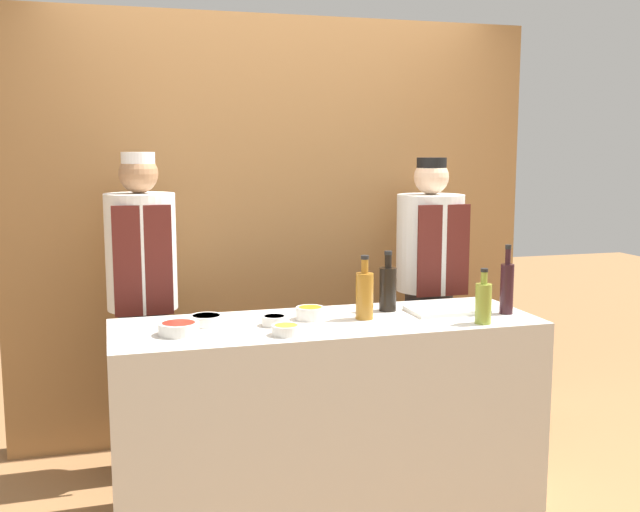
# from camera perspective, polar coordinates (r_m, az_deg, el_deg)

# --- Properties ---
(ground_plane) EXTENTS (14.00, 14.00, 0.00)m
(ground_plane) POSITION_cam_1_polar(r_m,az_deg,el_deg) (3.70, 0.57, -18.61)
(ground_plane) COLOR olive
(cabinet_wall) EXTENTS (3.02, 0.18, 2.40)m
(cabinet_wall) POSITION_cam_1_polar(r_m,az_deg,el_deg) (4.37, -3.42, 2.04)
(cabinet_wall) COLOR olive
(cabinet_wall) RESTS_ON ground_plane
(counter) EXTENTS (1.92, 0.64, 0.89)m
(counter) POSITION_cam_1_polar(r_m,az_deg,el_deg) (3.52, 0.58, -12.10)
(counter) COLOR beige
(counter) RESTS_ON ground_plane
(sauce_bowl_brown) EXTENTS (0.15, 0.15, 0.05)m
(sauce_bowl_brown) POSITION_cam_1_polar(r_m,az_deg,el_deg) (3.34, -8.65, -4.82)
(sauce_bowl_brown) COLOR silver
(sauce_bowl_brown) RESTS_ON counter
(sauce_bowl_purple) EXTENTS (0.11, 0.11, 0.04)m
(sauce_bowl_purple) POSITION_cam_1_polar(r_m,az_deg,el_deg) (3.31, -3.50, -4.89)
(sauce_bowl_purple) COLOR silver
(sauce_bowl_purple) RESTS_ON counter
(sauce_bowl_red) EXTENTS (0.17, 0.17, 0.05)m
(sauce_bowl_red) POSITION_cam_1_polar(r_m,az_deg,el_deg) (3.20, -10.72, -5.40)
(sauce_bowl_red) COLOR silver
(sauce_bowl_red) RESTS_ON counter
(sauce_bowl_orange) EXTENTS (0.13, 0.13, 0.06)m
(sauce_bowl_orange) POSITION_cam_1_polar(r_m,az_deg,el_deg) (3.42, -0.75, -4.32)
(sauce_bowl_orange) COLOR silver
(sauce_bowl_orange) RESTS_ON counter
(sauce_bowl_yellow) EXTENTS (0.12, 0.12, 0.04)m
(sauce_bowl_yellow) POSITION_cam_1_polar(r_m,az_deg,el_deg) (3.14, -2.60, -5.61)
(sauce_bowl_yellow) COLOR silver
(sauce_bowl_yellow) RESTS_ON counter
(cutting_board) EXTENTS (0.36, 0.23, 0.02)m
(cutting_board) POSITION_cam_1_polar(r_m,az_deg,el_deg) (3.62, 9.62, -4.08)
(cutting_board) COLOR white
(cutting_board) RESTS_ON counter
(bottle_oil) EXTENTS (0.07, 0.07, 0.25)m
(bottle_oil) POSITION_cam_1_polar(r_m,az_deg,el_deg) (3.40, 12.34, -3.45)
(bottle_oil) COLOR olive
(bottle_oil) RESTS_ON counter
(bottle_wine) EXTENTS (0.06, 0.06, 0.33)m
(bottle_wine) POSITION_cam_1_polar(r_m,az_deg,el_deg) (3.62, 14.05, -2.30)
(bottle_wine) COLOR black
(bottle_wine) RESTS_ON counter
(bottle_soy) EXTENTS (0.08, 0.08, 0.29)m
(bottle_soy) POSITION_cam_1_polar(r_m,az_deg,el_deg) (3.60, 5.19, -2.40)
(bottle_soy) COLOR black
(bottle_soy) RESTS_ON counter
(bottle_amber) EXTENTS (0.08, 0.08, 0.29)m
(bottle_amber) POSITION_cam_1_polar(r_m,az_deg,el_deg) (3.42, 3.42, -2.92)
(bottle_amber) COLOR #9E661E
(bottle_amber) RESTS_ON counter
(chef_left) EXTENTS (0.35, 0.35, 1.65)m
(chef_left) POSITION_cam_1_polar(r_m,az_deg,el_deg) (3.88, -13.34, -3.53)
(chef_left) COLOR #28282D
(chef_left) RESTS_ON ground_plane
(chef_right) EXTENTS (0.37, 0.37, 1.62)m
(chef_right) POSITION_cam_1_polar(r_m,az_deg,el_deg) (4.25, 8.31, -2.71)
(chef_right) COLOR #28282D
(chef_right) RESTS_ON ground_plane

